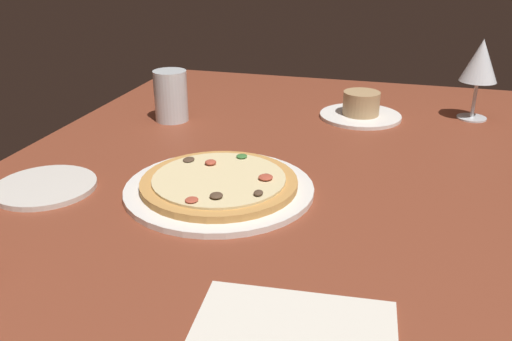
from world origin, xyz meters
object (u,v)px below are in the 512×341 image
paper_menu (294,330)px  side_plate (45,187)px  wine_glass_far (480,62)px  pizza_main (219,185)px  ramekin_on_saucer (361,109)px  water_glass (171,99)px

paper_menu → side_plate: bearing=-121.0°
wine_glass_far → paper_menu: wine_glass_far is taller
paper_menu → pizza_main: bearing=-152.5°
pizza_main → ramekin_on_saucer: size_ratio=1.67×
ramekin_on_saucer → water_glass: (13.49, -41.55, 2.95)cm
pizza_main → wine_glass_far: 69.54cm
ramekin_on_saucer → pizza_main: bearing=-21.7°
wine_glass_far → paper_menu: bearing=-16.3°
wine_glass_far → ramekin_on_saucer: bearing=-76.3°
wine_glass_far → side_plate: size_ratio=1.09×
side_plate → paper_menu: size_ratio=0.77×
pizza_main → water_glass: 40.57cm
ramekin_on_saucer → wine_glass_far: bearing=103.7°
wine_glass_far → side_plate: (59.71, -72.09, -12.70)cm
pizza_main → side_plate: 29.30cm
paper_menu → wine_glass_far: bearing=159.3°
pizza_main → paper_menu: (30.80, 19.11, -1.00)cm
water_glass → paper_menu: bearing=33.3°
wine_glass_far → water_glass: (19.56, -66.55, -8.04)cm
side_plate → paper_menu: bearing=63.3°
ramekin_on_saucer → water_glass: size_ratio=1.64×
wine_glass_far → paper_menu: size_ratio=0.84×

